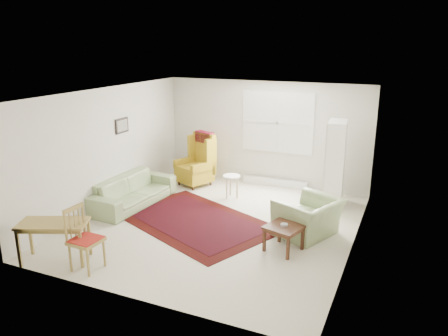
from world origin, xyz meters
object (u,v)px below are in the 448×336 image
at_px(wingback_chair, 194,160).
at_px(desk_chair, 86,239).
at_px(desk, 55,242).
at_px(stool, 231,186).
at_px(sofa, 133,186).
at_px(armchair, 308,214).
at_px(cabinet, 335,164).
at_px(coffee_table, 284,238).

bearing_deg(wingback_chair, desk_chair, -61.64).
bearing_deg(desk, stool, 69.80).
relative_size(sofa, desk_chair, 2.13).
distance_m(armchair, stool, 2.40).
bearing_deg(cabinet, coffee_table, -103.91).
bearing_deg(desk_chair, wingback_chair, 7.52).
height_order(sofa, desk_chair, desk_chair).
bearing_deg(sofa, wingback_chair, -15.86).
bearing_deg(sofa, desk_chair, -156.08).
bearing_deg(cabinet, sofa, -161.71).
xyz_separation_m(sofa, stool, (1.75, 1.27, -0.17)).
height_order(coffee_table, desk, desk).
relative_size(armchair, desk_chair, 1.06).
height_order(sofa, wingback_chair, wingback_chair).
bearing_deg(sofa, cabinet, -62.68).
bearing_deg(coffee_table, wingback_chair, 140.12).
xyz_separation_m(coffee_table, desk, (-3.22, -1.81, 0.11)).
bearing_deg(desk_chair, sofa, 23.13).
xyz_separation_m(sofa, desk, (0.34, -2.58, -0.09)).
height_order(sofa, stool, sofa).
bearing_deg(sofa, armchair, -86.84).
distance_m(armchair, wingback_chair, 3.63).
relative_size(sofa, coffee_table, 3.87).
bearing_deg(desk_chair, cabinet, -31.78).
bearing_deg(wingback_chair, armchair, -5.00).
bearing_deg(armchair, wingback_chair, -95.26).
distance_m(sofa, cabinet, 4.32).
bearing_deg(armchair, cabinet, -161.35).
bearing_deg(stool, cabinet, 12.55).
xyz_separation_m(sofa, armchair, (3.79, -0.01, -0.02)).
relative_size(cabinet, desk_chair, 1.82).
height_order(coffee_table, desk_chair, desk_chair).
height_order(wingback_chair, cabinet, cabinet).
xyz_separation_m(stool, desk, (-1.42, -3.85, 0.07)).
xyz_separation_m(sofa, coffee_table, (3.56, -0.77, -0.20)).
height_order(stool, cabinet, cabinet).
bearing_deg(armchair, desk_chair, -24.50).
relative_size(wingback_chair, desk, 1.22).
xyz_separation_m(coffee_table, cabinet, (0.36, 2.52, 0.68)).
height_order(sofa, desk, sofa).
relative_size(coffee_table, desk, 0.52).
xyz_separation_m(sofa, wingback_chair, (0.59, 1.71, 0.22)).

